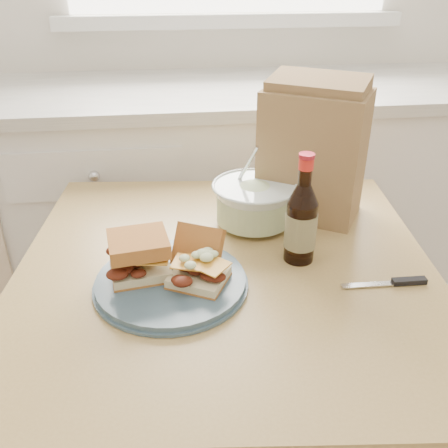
{
  "coord_description": "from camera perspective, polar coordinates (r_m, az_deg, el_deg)",
  "views": [
    {
      "loc": [
        -0.27,
        -0.06,
        1.36
      ],
      "look_at": [
        -0.16,
        0.88,
        0.84
      ],
      "focal_mm": 40.0,
      "sensor_mm": 36.0,
      "label": 1
    }
  ],
  "objects": [
    {
      "name": "dining_table",
      "position": [
        1.16,
        0.23,
        -9.32
      ],
      "size": [
        0.99,
        0.99,
        0.76
      ],
      "rotation": [
        0.0,
        0.0,
        -0.1
      ],
      "color": "tan",
      "rests_on": "ground"
    },
    {
      "name": "coleslaw_bowl",
      "position": [
        1.23,
        3.45,
        2.23
      ],
      "size": [
        0.21,
        0.21,
        0.21
      ],
      "color": "silver",
      "rests_on": "dining_table"
    },
    {
      "name": "cabinet_run",
      "position": [
        1.99,
        1.67,
        2.41
      ],
      "size": [
        2.5,
        0.64,
        0.94
      ],
      "color": "white",
      "rests_on": "ground"
    },
    {
      "name": "beer_bottle",
      "position": [
        1.08,
        8.82,
        0.25
      ],
      "size": [
        0.07,
        0.07,
        0.25
      ],
      "rotation": [
        0.0,
        0.0,
        0.21
      ],
      "color": "black",
      "rests_on": "dining_table"
    },
    {
      "name": "plate",
      "position": [
        1.03,
        -6.09,
        -6.62
      ],
      "size": [
        0.31,
        0.31,
        0.02
      ],
      "primitive_type": "cylinder",
      "color": "#405968",
      "rests_on": "dining_table"
    },
    {
      "name": "sandwich_right",
      "position": [
        1.01,
        -2.95,
        -4.44
      ],
      "size": [
        0.14,
        0.18,
        0.09
      ],
      "rotation": [
        0.0,
        0.0,
        -0.48
      ],
      "color": "beige",
      "rests_on": "plate"
    },
    {
      "name": "paper_bag",
      "position": [
        1.27,
        10.07,
        7.84
      ],
      "size": [
        0.29,
        0.26,
        0.32
      ],
      "primitive_type": "cube",
      "rotation": [
        0.0,
        0.0,
        -0.54
      ],
      "color": "olive",
      "rests_on": "dining_table"
    },
    {
      "name": "knife",
      "position": [
        1.09,
        19.33,
        -6.28
      ],
      "size": [
        0.18,
        0.02,
        0.01
      ],
      "rotation": [
        0.0,
        0.0,
        -0.02
      ],
      "color": "silver",
      "rests_on": "dining_table"
    },
    {
      "name": "sandwich_left",
      "position": [
        1.02,
        -9.65,
        -3.53
      ],
      "size": [
        0.13,
        0.12,
        0.09
      ],
      "rotation": [
        0.0,
        0.0,
        0.15
      ],
      "color": "beige",
      "rests_on": "plate"
    }
  ]
}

